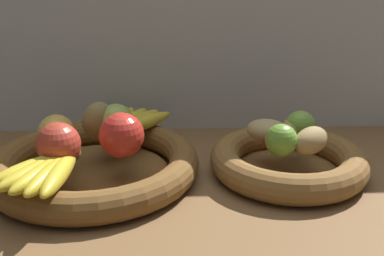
# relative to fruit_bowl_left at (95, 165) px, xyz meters

# --- Properties ---
(ground_plane) EXTENTS (1.40, 0.90, 0.03)m
(ground_plane) POSITION_rel_fruit_bowl_left_xyz_m (0.20, -0.03, -0.04)
(ground_plane) COLOR brown
(back_wall) EXTENTS (1.40, 0.03, 0.55)m
(back_wall) POSITION_rel_fruit_bowl_left_xyz_m (0.20, 0.27, 0.25)
(back_wall) COLOR silver
(back_wall) RESTS_ON ground_plane
(fruit_bowl_left) EXTENTS (0.38, 0.38, 0.05)m
(fruit_bowl_left) POSITION_rel_fruit_bowl_left_xyz_m (0.00, 0.00, 0.00)
(fruit_bowl_left) COLOR brown
(fruit_bowl_left) RESTS_ON ground_plane
(fruit_bowl_right) EXTENTS (0.29, 0.29, 0.05)m
(fruit_bowl_right) POSITION_rel_fruit_bowl_left_xyz_m (0.36, -0.00, 0.00)
(fruit_bowl_right) COLOR brown
(fruit_bowl_right) RESTS_ON ground_plane
(apple_golden_left) EXTENTS (0.07, 0.07, 0.07)m
(apple_golden_left) POSITION_rel_fruit_bowl_left_xyz_m (-0.06, 0.01, 0.06)
(apple_golden_left) COLOR gold
(apple_golden_left) RESTS_ON fruit_bowl_left
(apple_red_front) EXTENTS (0.07, 0.07, 0.07)m
(apple_red_front) POSITION_rel_fruit_bowl_left_xyz_m (-0.04, -0.06, 0.07)
(apple_red_front) COLOR #B73828
(apple_red_front) RESTS_ON fruit_bowl_left
(apple_red_right) EXTENTS (0.08, 0.08, 0.08)m
(apple_red_right) POSITION_rel_fruit_bowl_left_xyz_m (0.06, -0.03, 0.07)
(apple_red_right) COLOR red
(apple_red_right) RESTS_ON fruit_bowl_left
(apple_green_back) EXTENTS (0.07, 0.07, 0.07)m
(apple_green_back) POSITION_rel_fruit_bowl_left_xyz_m (0.04, 0.05, 0.06)
(apple_green_back) COLOR #99B74C
(apple_green_back) RESTS_ON fruit_bowl_left
(pear_brown) EXTENTS (0.08, 0.08, 0.08)m
(pear_brown) POSITION_rel_fruit_bowl_left_xyz_m (0.01, 0.05, 0.07)
(pear_brown) COLOR olive
(pear_brown) RESTS_ON fruit_bowl_left
(banana_bunch_front) EXTENTS (0.13, 0.17, 0.03)m
(banana_bunch_front) POSITION_rel_fruit_bowl_left_xyz_m (-0.05, -0.12, 0.04)
(banana_bunch_front) COLOR gold
(banana_bunch_front) RESTS_ON fruit_bowl_left
(banana_bunch_back) EXTENTS (0.14, 0.18, 0.03)m
(banana_bunch_back) POSITION_rel_fruit_bowl_left_xyz_m (0.06, 0.12, 0.04)
(banana_bunch_back) COLOR yellow
(banana_bunch_back) RESTS_ON fruit_bowl_left
(potato_oblong) EXTENTS (0.10, 0.09, 0.04)m
(potato_oblong) POSITION_rel_fruit_bowl_left_xyz_m (0.32, 0.03, 0.05)
(potato_oblong) COLOR tan
(potato_oblong) RESTS_ON fruit_bowl_right
(potato_small) EXTENTS (0.09, 0.09, 0.05)m
(potato_small) POSITION_rel_fruit_bowl_left_xyz_m (0.39, -0.03, 0.05)
(potato_small) COLOR #A38451
(potato_small) RESTS_ON fruit_bowl_right
(potato_back) EXTENTS (0.06, 0.08, 0.04)m
(potato_back) POSITION_rel_fruit_bowl_left_xyz_m (0.38, 0.04, 0.05)
(potato_back) COLOR tan
(potato_back) RESTS_ON fruit_bowl_right
(lime_near) EXTENTS (0.06, 0.06, 0.06)m
(lime_near) POSITION_rel_fruit_bowl_left_xyz_m (0.33, -0.04, 0.06)
(lime_near) COLOR #6B9E33
(lime_near) RESTS_ON fruit_bowl_right
(lime_far) EXTENTS (0.06, 0.06, 0.06)m
(lime_far) POSITION_rel_fruit_bowl_left_xyz_m (0.39, 0.04, 0.06)
(lime_far) COLOR #7AAD3D
(lime_far) RESTS_ON fruit_bowl_right
(chili_pepper) EXTENTS (0.11, 0.02, 0.02)m
(chili_pepper) POSITION_rel_fruit_bowl_left_xyz_m (0.37, -0.00, 0.04)
(chili_pepper) COLOR red
(chili_pepper) RESTS_ON fruit_bowl_right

